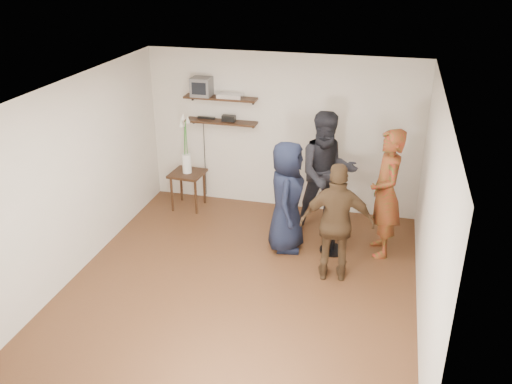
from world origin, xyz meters
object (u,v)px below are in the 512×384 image
dvd_deck (230,96)px  drinks_table (335,216)px  person_dark (327,173)px  person_navy (287,197)px  radio (229,118)px  person_brown (337,223)px  side_table (188,178)px  person_plaid (386,194)px  crt_monitor (202,87)px

dvd_deck → drinks_table: size_ratio=0.45×
person_dark → person_navy: person_dark is taller
dvd_deck → radio: bearing=180.0°
dvd_deck → person_brown: size_ratio=0.24×
side_table → person_navy: 2.12m
radio → drinks_table: radio is taller
person_plaid → person_brown: bearing=-47.3°
radio → side_table: radio is taller
person_brown → side_table: bearing=-38.3°
drinks_table → person_navy: (-0.69, -0.06, 0.25)m
radio → person_navy: size_ratio=0.13×
crt_monitor → radio: size_ratio=1.45×
radio → person_navy: person_navy is taller
radio → person_plaid: bearing=-22.3°
person_dark → side_table: bearing=156.1°
crt_monitor → person_navy: crt_monitor is taller
drinks_table → person_navy: bearing=-174.9°
person_navy → person_brown: bearing=-133.5°
dvd_deck → person_plaid: bearing=-22.6°
radio → person_navy: 1.92m
radio → person_plaid: person_plaid is taller
crt_monitor → person_plaid: 3.41m
side_table → drinks_table: bearing=-18.8°
crt_monitor → radio: crt_monitor is taller
side_table → person_brown: (2.67, -1.56, 0.29)m
person_navy → person_brown: person_navy is taller
dvd_deck → person_brown: dvd_deck is taller
person_plaid → person_navy: size_ratio=1.13×
radio → person_navy: (1.24, -1.28, -0.69)m
side_table → drinks_table: 2.71m
crt_monitor → radio: 0.67m
person_plaid → person_brown: 1.02m
crt_monitor → side_table: bearing=-119.5°
drinks_table → person_plaid: person_plaid is taller
crt_monitor → side_table: (-0.20, -0.35, -1.49)m
drinks_table → person_brown: size_ratio=0.54×
side_table → person_dark: person_dark is taller
side_table → person_brown: size_ratio=0.39×
radio → person_dark: (1.71, -0.57, -0.56)m
drinks_table → person_dark: bearing=108.6°
drinks_table → person_brown: (0.10, -0.68, 0.25)m
side_table → person_plaid: 3.35m
person_plaid → person_navy: person_plaid is taller
person_brown → crt_monitor: bearing=-45.7°
person_dark → drinks_table: bearing=-90.0°
radio → drinks_table: (1.93, -1.22, -0.94)m
radio → drinks_table: bearing=-32.3°
side_table → radio: bearing=28.6°
person_brown → person_navy: bearing=-46.5°
person_dark → person_navy: size_ratio=1.15×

